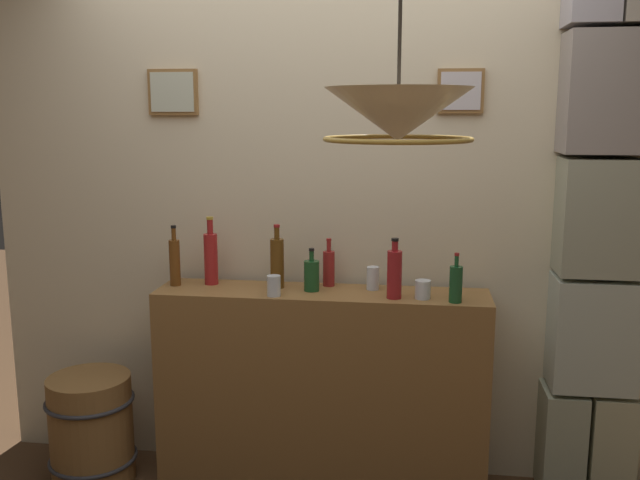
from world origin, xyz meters
name	(u,v)px	position (x,y,z in m)	size (l,w,h in m)	color
panelled_rear_partition	(328,185)	(0.00, 1.10, 1.43)	(3.37, 0.15, 2.71)	beige
stone_pillar	(600,212)	(1.23, 0.96, 1.34)	(0.41, 0.31, 2.63)	#9AA085
bar_shelf_unit	(321,390)	(0.00, 0.86, 0.48)	(1.53, 0.32, 0.96)	olive
liquor_bottle_gin	(175,261)	(-0.70, 0.88, 1.08)	(0.05, 0.05, 0.29)	brown
liquor_bottle_brandy	(277,262)	(-0.21, 0.90, 1.09)	(0.06, 0.06, 0.30)	brown
liquor_bottle_scotch	(394,273)	(0.33, 0.79, 1.08)	(0.07, 0.07, 0.27)	maroon
liquor_bottle_rum	(312,275)	(-0.05, 0.87, 1.04)	(0.07, 0.07, 0.20)	#1A4B23
liquor_bottle_bourbon	(456,283)	(0.60, 0.76, 1.05)	(0.06, 0.06, 0.22)	#174A25
liquor_bottle_whiskey	(211,257)	(-0.54, 0.92, 1.10)	(0.07, 0.07, 0.33)	#A72021
liquor_bottle_mezcal	(329,267)	(0.02, 0.97, 1.05)	(0.06, 0.06, 0.23)	maroon
glass_tumbler_rocks	(423,289)	(0.46, 0.80, 1.01)	(0.07, 0.07, 0.08)	silver
glass_tumbler_highball	(274,286)	(-0.20, 0.75, 1.01)	(0.06, 0.06, 0.09)	silver
glass_tumbler_shot	(373,278)	(0.23, 0.93, 1.02)	(0.06, 0.06, 0.11)	silver
pendant_lamp	(398,116)	(0.36, 0.04, 1.76)	(0.48, 0.48, 0.60)	#EFE5C6
wooden_barrel	(92,429)	(-1.11, 0.74, 0.27)	(0.42, 0.42, 0.53)	olive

